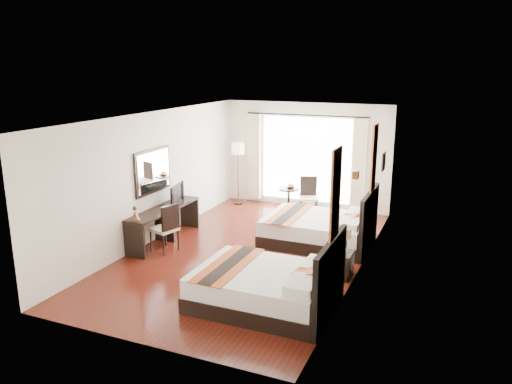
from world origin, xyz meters
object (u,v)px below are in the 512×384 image
at_px(vase, 339,251).
at_px(desk_chair, 165,237).
at_px(bed_near, 268,286).
at_px(table_lamp, 345,234).
at_px(console_desk, 164,224).
at_px(fruit_bowl, 291,187).
at_px(window_chair, 309,204).
at_px(side_table, 289,200).
at_px(television, 174,194).
at_px(floor_lamp, 238,152).
at_px(nightstand, 341,264).
at_px(bed_far, 321,229).

relative_size(vase, desk_chair, 0.12).
relative_size(bed_near, table_lamp, 5.81).
bearing_deg(console_desk, bed_near, -30.71).
relative_size(fruit_bowl, window_chair, 0.23).
xyz_separation_m(table_lamp, side_table, (-2.28, 3.43, -0.45)).
bearing_deg(vase, window_chair, 114.76).
height_order(console_desk, television, television).
relative_size(floor_lamp, window_chair, 1.73).
distance_m(floor_lamp, fruit_bowl, 1.74).
bearing_deg(nightstand, table_lamp, 83.95).
xyz_separation_m(bed_near, window_chair, (-0.87, 4.96, -0.02)).
relative_size(console_desk, window_chair, 2.23).
xyz_separation_m(bed_far, console_desk, (-3.18, -1.20, 0.05)).
bearing_deg(fruit_bowl, television, -121.17).
xyz_separation_m(bed_near, fruit_bowl, (-1.43, 5.17, 0.32)).
bearing_deg(vase, console_desk, 172.38).
bearing_deg(television, table_lamp, -110.30).
xyz_separation_m(table_lamp, console_desk, (-4.01, 0.19, -0.38)).
xyz_separation_m(nightstand, fruit_bowl, (-2.23, 3.62, 0.41)).
relative_size(table_lamp, fruit_bowl, 1.70).
height_order(nightstand, floor_lamp, floor_lamp).
relative_size(bed_near, vase, 17.98).
distance_m(vase, television, 4.10).
relative_size(side_table, window_chair, 0.62).
height_order(console_desk, window_chair, window_chair).
relative_size(television, desk_chair, 0.76).
height_order(television, fruit_bowl, television).
bearing_deg(bed_near, console_desk, 149.29).
distance_m(vase, window_chair, 3.97).
bearing_deg(table_lamp, window_chair, 117.31).
distance_m(nightstand, fruit_bowl, 4.27).
distance_m(table_lamp, desk_chair, 3.71).
height_order(side_table, fruit_bowl, fruit_bowl).
bearing_deg(vase, table_lamp, 86.40).
bearing_deg(floor_lamp, table_lamp, -43.03).
xyz_separation_m(television, window_chair, (2.31, 2.66, -0.68)).
relative_size(bed_near, floor_lamp, 1.30).
distance_m(table_lamp, side_table, 4.15).
relative_size(vase, fruit_bowl, 0.55).
bearing_deg(television, floor_lamp, -15.56).
distance_m(fruit_bowl, window_chair, 0.69).
xyz_separation_m(bed_near, table_lamp, (0.82, 1.70, 0.44)).
distance_m(side_table, fruit_bowl, 0.34).
height_order(console_desk, side_table, console_desk).
bearing_deg(table_lamp, bed_far, 120.86).
relative_size(vase, console_desk, 0.06).
xyz_separation_m(table_lamp, desk_chair, (-3.67, -0.31, -0.45)).
relative_size(television, floor_lamp, 0.45).
relative_size(desk_chair, floor_lamp, 0.60).
distance_m(console_desk, television, 0.72).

